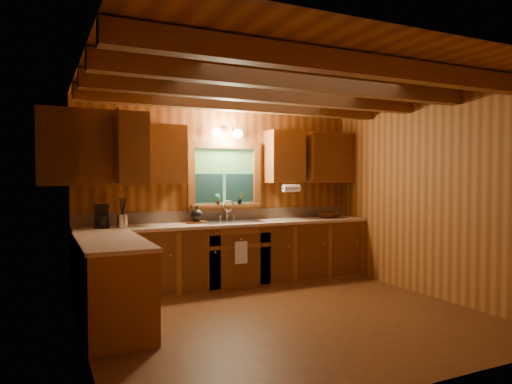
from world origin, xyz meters
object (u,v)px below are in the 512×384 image
object	(u,v)px
sink	(232,225)
wicker_basket	(328,215)
coffee_maker	(102,216)
cutting_board	(197,222)

from	to	relation	value
sink	wicker_basket	world-z (taller)	sink
coffee_maker	sink	bearing A→B (deg)	11.68
wicker_basket	coffee_maker	bearing A→B (deg)	179.41
coffee_maker	cutting_board	world-z (taller)	coffee_maker
sink	wicker_basket	size ratio (longest dim) A/B	2.19
sink	coffee_maker	bearing A→B (deg)	179.03
coffee_maker	wicker_basket	world-z (taller)	coffee_maker
cutting_board	wicker_basket	size ratio (longest dim) A/B	0.73
wicker_basket	cutting_board	bearing A→B (deg)	178.06
coffee_maker	cutting_board	xyz separation A→B (m)	(1.25, 0.04, -0.13)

